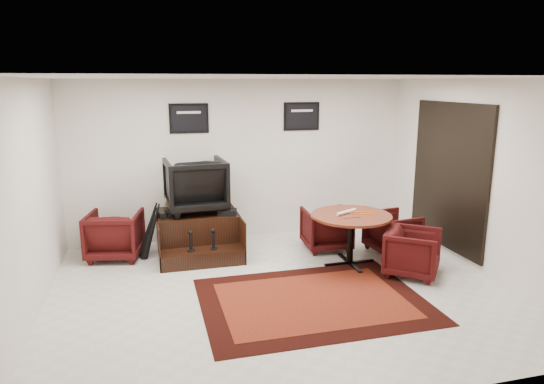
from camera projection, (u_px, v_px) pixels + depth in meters
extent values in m
plane|color=beige|center=(279.00, 291.00, 6.53)|extent=(6.00, 6.00, 0.00)
cube|color=white|center=(242.00, 160.00, 8.58)|extent=(6.00, 0.02, 2.80)
cube|color=white|center=(364.00, 255.00, 3.87)|extent=(6.00, 0.02, 2.80)
cube|color=white|center=(25.00, 204.00, 5.48)|extent=(0.02, 5.00, 2.80)
cube|color=white|center=(480.00, 178.00, 6.97)|extent=(0.02, 5.00, 2.80)
cube|color=white|center=(280.00, 78.00, 5.91)|extent=(6.00, 5.00, 0.02)
cube|color=black|center=(449.00, 176.00, 7.64)|extent=(0.05, 1.90, 2.30)
cube|color=black|center=(448.00, 176.00, 7.64)|extent=(0.02, 1.72, 2.12)
cube|color=black|center=(448.00, 176.00, 7.64)|extent=(0.03, 0.05, 2.12)
cube|color=black|center=(189.00, 118.00, 8.17)|extent=(0.66, 0.03, 0.50)
cube|color=black|center=(189.00, 118.00, 8.15)|extent=(0.58, 0.01, 0.42)
cube|color=silver|center=(189.00, 112.00, 8.13)|extent=(0.40, 0.00, 0.04)
cube|color=black|center=(302.00, 116.00, 8.67)|extent=(0.66, 0.03, 0.50)
cube|color=black|center=(302.00, 116.00, 8.65)|extent=(0.58, 0.01, 0.42)
cube|color=silver|center=(302.00, 111.00, 8.62)|extent=(0.40, 0.00, 0.04)
cube|color=black|center=(313.00, 301.00, 6.23)|extent=(2.84, 2.13, 0.01)
cube|color=#52170B|center=(313.00, 300.00, 6.23)|extent=(2.33, 1.62, 0.01)
cube|color=black|center=(197.00, 231.00, 8.01)|extent=(1.29, 0.95, 0.67)
cube|color=black|center=(203.00, 257.00, 7.43)|extent=(1.29, 0.38, 0.24)
cube|color=black|center=(158.00, 238.00, 7.67)|extent=(0.02, 1.34, 0.67)
cube|color=black|center=(238.00, 232.00, 7.99)|extent=(0.02, 1.34, 0.67)
cylinder|color=black|center=(191.00, 250.00, 7.36)|extent=(0.11, 0.11, 0.02)
cylinder|color=black|center=(191.00, 242.00, 7.33)|extent=(0.04, 0.04, 0.24)
sphere|color=black|center=(190.00, 233.00, 7.30)|extent=(0.07, 0.07, 0.07)
cylinder|color=black|center=(214.00, 249.00, 7.44)|extent=(0.11, 0.11, 0.02)
cylinder|color=black|center=(213.00, 240.00, 7.42)|extent=(0.04, 0.04, 0.24)
sphere|color=black|center=(213.00, 231.00, 7.38)|extent=(0.07, 0.07, 0.07)
imported|color=black|center=(195.00, 182.00, 7.88)|extent=(0.99, 0.94, 0.97)
cube|color=black|center=(161.00, 215.00, 7.60)|extent=(0.15, 0.27, 0.09)
cube|color=black|center=(169.00, 214.00, 7.66)|extent=(0.15, 0.27, 0.09)
cube|color=black|center=(228.00, 212.00, 7.74)|extent=(0.32, 0.27, 0.10)
imported|color=black|center=(115.00, 233.00, 7.69)|extent=(0.94, 0.90, 0.83)
cylinder|color=#4C140A|center=(351.00, 216.00, 7.32)|extent=(1.21, 1.21, 0.04)
cylinder|color=black|center=(350.00, 239.00, 7.40)|extent=(0.10, 0.10, 0.71)
cube|color=black|center=(349.00, 263.00, 7.49)|extent=(0.81, 0.06, 0.03)
cube|color=black|center=(349.00, 263.00, 7.49)|extent=(0.06, 0.81, 0.03)
imported|color=black|center=(326.00, 227.00, 8.11)|extent=(0.78, 0.73, 0.76)
imported|color=black|center=(393.00, 230.00, 7.96)|extent=(0.76, 0.80, 0.74)
imported|color=black|center=(413.00, 250.00, 6.99)|extent=(0.99, 1.00, 0.75)
cylinder|color=silver|center=(346.00, 212.00, 7.36)|extent=(0.40, 0.24, 0.05)
cylinder|color=orange|center=(360.00, 214.00, 7.35)|extent=(0.40, 0.23, 0.01)
cylinder|color=orange|center=(357.00, 212.00, 7.44)|extent=(0.42, 0.18, 0.01)
cylinder|color=#4C1933|center=(346.00, 218.00, 7.11)|extent=(0.10, 0.02, 0.01)
cylinder|color=#4C1933|center=(350.00, 218.00, 7.13)|extent=(0.10, 0.02, 0.01)
cylinder|color=#4C1933|center=(354.00, 217.00, 7.14)|extent=(0.10, 0.02, 0.01)
cylinder|color=#4C1933|center=(357.00, 217.00, 7.16)|extent=(0.10, 0.02, 0.01)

